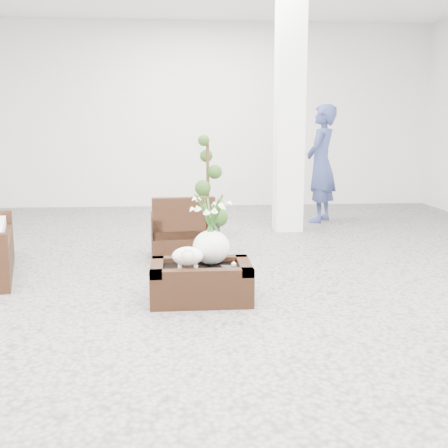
{
  "coord_description": "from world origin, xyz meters",
  "views": [
    {
      "loc": [
        -0.44,
        -5.47,
        1.58
      ],
      "look_at": [
        0.0,
        -0.1,
        0.62
      ],
      "focal_mm": 44.99,
      "sensor_mm": 36.0,
      "label": 1
    }
  ],
  "objects": [
    {
      "name": "ground",
      "position": [
        0.0,
        0.0,
        0.0
      ],
      "size": [
        11.0,
        11.0,
        0.0
      ],
      "primitive_type": "plane",
      "color": "gray",
      "rests_on": "ground"
    },
    {
      "name": "sheep_figurine",
      "position": [
        -0.37,
        -0.66,
        0.42
      ],
      "size": [
        0.28,
        0.23,
        0.21
      ],
      "primitive_type": "ellipsoid",
      "color": "white",
      "rests_on": "coffee_table"
    },
    {
      "name": "topiary",
      "position": [
        -0.03,
        2.32,
        0.71
      ],
      "size": [
        0.38,
        0.38,
        1.41
      ],
      "primitive_type": null,
      "color": "#264416",
      "rests_on": "ground"
    },
    {
      "name": "coffee_table",
      "position": [
        -0.25,
        -0.56,
        0.16
      ],
      "size": [
        0.9,
        0.6,
        0.31
      ],
      "primitive_type": "cube",
      "color": "#341C0F",
      "rests_on": "ground"
    },
    {
      "name": "tealight",
      "position": [
        0.05,
        -0.54,
        0.33
      ],
      "size": [
        0.04,
        0.04,
        0.03
      ],
      "primitive_type": "cylinder",
      "color": "white",
      "rests_on": "coffee_table"
    },
    {
      "name": "column",
      "position": [
        1.2,
        2.8,
        1.75
      ],
      "size": [
        0.4,
        0.4,
        3.5
      ],
      "primitive_type": "cube",
      "color": "white",
      "rests_on": "ground"
    },
    {
      "name": "planter_narcissus",
      "position": [
        -0.15,
        -0.46,
        0.71
      ],
      "size": [
        0.44,
        0.44,
        0.8
      ],
      "primitive_type": null,
      "color": "white",
      "rests_on": "coffee_table"
    },
    {
      "name": "shopper",
      "position": [
        1.88,
        3.5,
        0.95
      ],
      "size": [
        0.75,
        0.83,
        1.9
      ],
      "primitive_type": "imported",
      "rotation": [
        0.0,
        0.0,
        -2.13
      ],
      "color": "navy",
      "rests_on": "ground"
    },
    {
      "name": "armchair",
      "position": [
        -0.4,
        1.13,
        0.38
      ],
      "size": [
        0.77,
        0.74,
        0.76
      ],
      "primitive_type": "cube",
      "rotation": [
        0.0,
        0.0,
        3.22
      ],
      "color": "#341C0F",
      "rests_on": "ground"
    }
  ]
}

